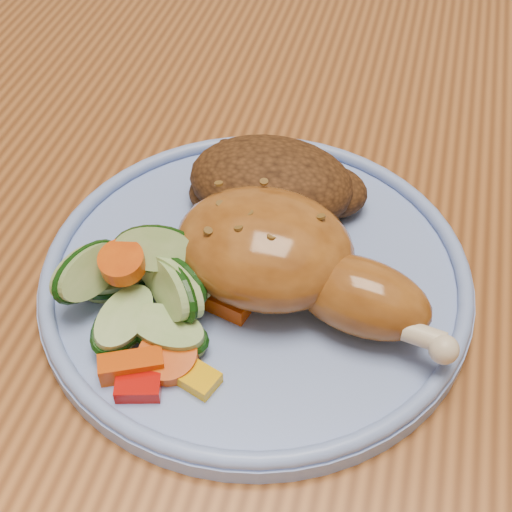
% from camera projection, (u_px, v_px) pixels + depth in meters
% --- Properties ---
extents(dining_table, '(0.90, 1.40, 0.75)m').
position_uv_depth(dining_table, '(327.00, 267.00, 0.59)').
color(dining_table, brown).
rests_on(dining_table, ground).
extents(chair_far, '(0.42, 0.42, 0.91)m').
position_uv_depth(chair_far, '(391.00, 57.00, 1.13)').
color(chair_far, '#4C2D16').
rests_on(chair_far, ground).
extents(plate, '(0.28, 0.28, 0.01)m').
position_uv_depth(plate, '(256.00, 278.00, 0.46)').
color(plate, '#7491DC').
rests_on(plate, dining_table).
extents(plate_rim, '(0.27, 0.27, 0.01)m').
position_uv_depth(plate_rim, '(256.00, 267.00, 0.45)').
color(plate_rim, '#7491DC').
rests_on(plate_rim, plate).
extents(chicken_leg, '(0.18, 0.10, 0.06)m').
position_uv_depth(chicken_leg, '(287.00, 259.00, 0.42)').
color(chicken_leg, '#96571F').
rests_on(chicken_leg, plate).
extents(rice_pilaf, '(0.12, 0.08, 0.05)m').
position_uv_depth(rice_pilaf, '(275.00, 184.00, 0.48)').
color(rice_pilaf, '#462711').
rests_on(rice_pilaf, plate).
extents(vegetable_pile, '(0.12, 0.11, 0.06)m').
position_uv_depth(vegetable_pile, '(145.00, 294.00, 0.42)').
color(vegetable_pile, '#A50A05').
rests_on(vegetable_pile, plate).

